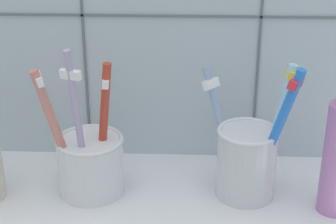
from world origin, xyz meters
TOP-DOWN VIEW (x-y plane):
  - counter_slab at (0.00, 0.00)cm, footprint 64.00×22.00cm
  - toothbrush_cup_left at (-9.03, 1.74)cm, footprint 9.37×7.81cm
  - toothbrush_cup_right at (9.11, 1.85)cm, footprint 10.64×8.32cm

SIDE VIEW (x-z plane):
  - counter_slab at x=0.00cm, z-range 0.00..2.00cm
  - toothbrush_cup_left at x=-9.03cm, z-range -3.06..15.25cm
  - toothbrush_cup_right at x=9.11cm, z-range -1.58..15.14cm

